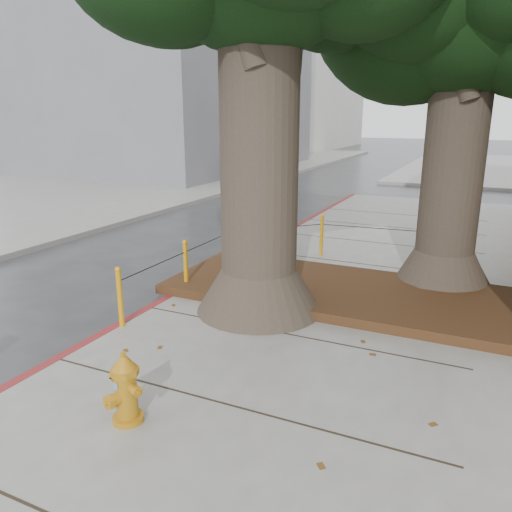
% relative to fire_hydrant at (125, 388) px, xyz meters
% --- Properties ---
extents(ground, '(140.00, 140.00, 0.00)m').
position_rel_fire_hydrant_xyz_m(ground, '(0.24, 0.71, -0.53)').
color(ground, '#28282B').
rests_on(ground, ground).
extents(sidewalk_opposite, '(14.00, 60.00, 0.15)m').
position_rel_fire_hydrant_xyz_m(sidewalk_opposite, '(-13.76, 10.71, -0.46)').
color(sidewalk_opposite, slate).
rests_on(sidewalk_opposite, ground).
extents(curb_red, '(0.14, 26.00, 0.16)m').
position_rel_fire_hydrant_xyz_m(curb_red, '(-1.76, 3.21, -0.46)').
color(curb_red, maroon).
rests_on(curb_red, ground).
extents(planter_bed, '(6.40, 2.60, 0.16)m').
position_rel_fire_hydrant_xyz_m(planter_bed, '(1.14, 4.61, -0.30)').
color(planter_bed, black).
rests_on(planter_bed, sidewalk_main).
extents(building_far_grey, '(12.00, 16.00, 12.00)m').
position_rel_fire_hydrant_xyz_m(building_far_grey, '(-14.76, 22.71, 5.47)').
color(building_far_grey, slate).
rests_on(building_far_grey, ground).
extents(building_far_white, '(12.00, 18.00, 15.00)m').
position_rel_fire_hydrant_xyz_m(building_far_white, '(-16.76, 45.71, 6.97)').
color(building_far_white, silver).
rests_on(building_far_white, ground).
extents(tree_far, '(4.50, 3.80, 7.17)m').
position_rel_fire_hydrant_xyz_m(tree_far, '(2.88, 6.03, 4.48)').
color(tree_far, '#4C3F33').
rests_on(tree_far, sidewalk_main).
extents(bollard_ring, '(3.79, 5.39, 0.95)m').
position_rel_fire_hydrant_xyz_m(bollard_ring, '(-0.62, 5.09, 0.13)').
color(bollard_ring, orange).
rests_on(bollard_ring, sidewalk_main).
extents(fire_hydrant, '(0.42, 0.42, 0.79)m').
position_rel_fire_hydrant_xyz_m(fire_hydrant, '(0.00, 0.00, 0.00)').
color(fire_hydrant, '#BC7B13').
rests_on(fire_hydrant, sidewalk_main).
extents(car_dark, '(1.80, 3.93, 1.11)m').
position_rel_fire_hydrant_xyz_m(car_dark, '(-7.17, 18.90, 0.02)').
color(car_dark, black).
rests_on(car_dark, ground).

